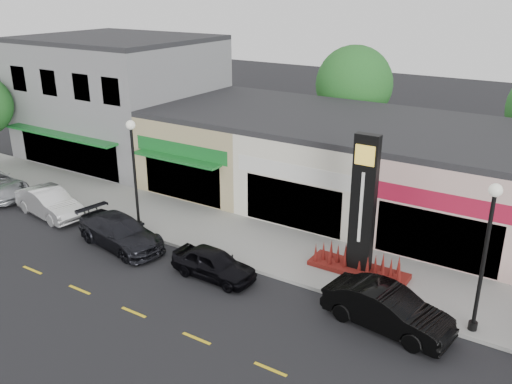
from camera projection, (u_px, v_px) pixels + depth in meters
ground at (244, 299)px, 21.19m from camera, size 120.00×120.00×0.00m
sidewalk at (297, 254)px, 24.59m from camera, size 52.00×4.30×0.15m
curb at (272, 275)px, 22.82m from camera, size 52.00×0.20×0.15m
building_grey_2story at (121, 98)px, 37.79m from camera, size 12.00×10.95×8.30m
shop_beige at (233, 142)px, 33.63m from camera, size 7.00×10.85×4.80m
shop_cream at (336, 160)px, 30.12m from camera, size 7.00×10.01×4.80m
shop_pink_w at (466, 183)px, 26.61m from camera, size 7.00×10.01×4.80m
tree_rear_west at (354, 84)px, 36.69m from camera, size 5.20×5.20×7.83m
lamp_west_near at (134, 164)px, 25.94m from camera, size 0.44×0.44×5.47m
lamp_east_near at (486, 245)px, 17.90m from camera, size 0.44×0.44×5.47m
pylon_sign at (361, 226)px, 22.18m from camera, size 4.20×1.30×6.00m
car_white_van at (49, 203)px, 28.60m from camera, size 2.23×4.73×1.50m
car_dark_sedan at (120, 232)px, 25.27m from camera, size 2.79×5.22×1.44m
car_black_sedan at (214, 264)px, 22.58m from camera, size 1.60×3.80×1.28m
car_black_conv at (387, 309)px, 19.19m from camera, size 2.24×4.82×1.53m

